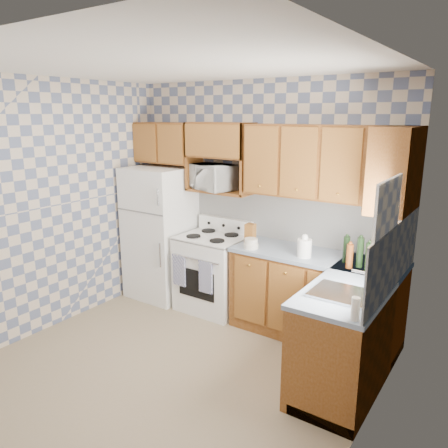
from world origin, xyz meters
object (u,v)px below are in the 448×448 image
at_px(refrigerator, 161,233).
at_px(electric_kettle, 304,248).
at_px(microwave, 213,177).
at_px(stove_body, 213,273).

distance_m(refrigerator, electric_kettle, 2.03).
xyz_separation_m(refrigerator, microwave, (0.73, 0.15, 0.76)).
height_order(stove_body, electric_kettle, electric_kettle).
bearing_deg(electric_kettle, refrigerator, 177.58).
relative_size(refrigerator, electric_kettle, 9.11).
height_order(microwave, electric_kettle, microwave).
bearing_deg(refrigerator, stove_body, 1.78).
bearing_deg(refrigerator, electric_kettle, -2.42).
height_order(stove_body, microwave, microwave).
height_order(refrigerator, electric_kettle, refrigerator).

